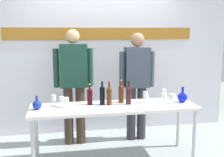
{
  "coord_description": "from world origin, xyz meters",
  "views": [
    {
      "loc": [
        -0.69,
        -3.56,
        1.76
      ],
      "look_at": [
        0.0,
        0.15,
        1.1
      ],
      "focal_mm": 44.98,
      "sensor_mm": 36.0,
      "label": 1
    }
  ],
  "objects": [
    {
      "name": "wine_glass_right_4",
      "position": [
        0.69,
        -0.04,
        0.87
      ],
      "size": [
        0.07,
        0.07,
        0.15
      ],
      "color": "white",
      "rests_on": "display_table"
    },
    {
      "name": "wine_bottle_2",
      "position": [
        0.21,
        0.05,
        0.89
      ],
      "size": [
        0.07,
        0.07,
        0.32
      ],
      "color": "#331319",
      "rests_on": "display_table"
    },
    {
      "name": "wine_glass_left_0",
      "position": [
        -0.69,
        0.11,
        0.85
      ],
      "size": [
        0.07,
        0.07,
        0.13
      ],
      "color": "white",
      "rests_on": "display_table"
    },
    {
      "name": "wine_glass_right_2",
      "position": [
        0.75,
        -0.14,
        0.88
      ],
      "size": [
        0.06,
        0.06,
        0.17
      ],
      "color": "white",
      "rests_on": "display_table"
    },
    {
      "name": "decanter_blue_left",
      "position": [
        -1.0,
        0.01,
        0.82
      ],
      "size": [
        0.12,
        0.12,
        0.18
      ],
      "color": "navy",
      "rests_on": "display_table"
    },
    {
      "name": "presenter_left",
      "position": [
        -0.5,
        0.66,
        1.01
      ],
      "size": [
        0.6,
        0.22,
        1.77
      ],
      "color": "#392D22",
      "rests_on": "ground"
    },
    {
      "name": "wine_glass_right_3",
      "position": [
        0.79,
        0.23,
        0.86
      ],
      "size": [
        0.06,
        0.06,
        0.15
      ],
      "color": "white",
      "rests_on": "display_table"
    },
    {
      "name": "wine_bottle_0",
      "position": [
        -0.31,
        0.12,
        0.88
      ],
      "size": [
        0.07,
        0.07,
        0.29
      ],
      "color": "#330507",
      "rests_on": "display_table"
    },
    {
      "name": "presenter_right",
      "position": [
        0.5,
        0.66,
        0.98
      ],
      "size": [
        0.57,
        0.22,
        1.72
      ],
      "color": "#2D2E33",
      "rests_on": "ground"
    },
    {
      "name": "wine_glass_right_5",
      "position": [
        0.46,
        0.02,
        0.85
      ],
      "size": [
        0.06,
        0.06,
        0.13
      ],
      "color": "white",
      "rests_on": "display_table"
    },
    {
      "name": "wine_bottle_1",
      "position": [
        -0.14,
        0.1,
        0.9
      ],
      "size": [
        0.07,
        0.07,
        0.32
      ],
      "color": "black",
      "rests_on": "display_table"
    },
    {
      "name": "wine_bottle_3",
      "position": [
        0.13,
        0.16,
        0.89
      ],
      "size": [
        0.07,
        0.07,
        0.32
      ],
      "color": "#522B0E",
      "rests_on": "display_table"
    },
    {
      "name": "back_wall",
      "position": [
        0.0,
        1.21,
        1.5
      ],
      "size": [
        4.55,
        0.11,
        3.0
      ],
      "color": "silver",
      "rests_on": "ground"
    },
    {
      "name": "wine_glass_left_2",
      "position": [
        -0.63,
        0.03,
        0.85
      ],
      "size": [
        0.07,
        0.07,
        0.14
      ],
      "color": "white",
      "rests_on": "display_table"
    },
    {
      "name": "wine_glass_left_1",
      "position": [
        -0.79,
        0.15,
        0.86
      ],
      "size": [
        0.06,
        0.06,
        0.15
      ],
      "color": "white",
      "rests_on": "display_table"
    },
    {
      "name": "display_table",
      "position": [
        0.0,
        0.0,
        0.69
      ],
      "size": [
        2.21,
        0.62,
        0.76
      ],
      "color": "white",
      "rests_on": "ground"
    },
    {
      "name": "decanter_blue_right",
      "position": [
        0.97,
        0.01,
        0.83
      ],
      "size": [
        0.14,
        0.14,
        0.22
      ],
      "color": "#0C1ABD",
      "rests_on": "display_table"
    },
    {
      "name": "wine_bottle_4",
      "position": [
        -0.06,
        0.06,
        0.89
      ],
      "size": [
        0.07,
        0.07,
        0.32
      ],
      "color": "#49250E",
      "rests_on": "display_table"
    },
    {
      "name": "wine_glass_right_1",
      "position": [
        0.47,
        0.11,
        0.86
      ],
      "size": [
        0.07,
        0.07,
        0.15
      ],
      "color": "white",
      "rests_on": "display_table"
    },
    {
      "name": "wine_glass_right_0",
      "position": [
        0.82,
        -0.04,
        0.86
      ],
      "size": [
        0.07,
        0.07,
        0.14
      ],
      "color": "white",
      "rests_on": "display_table"
    }
  ]
}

